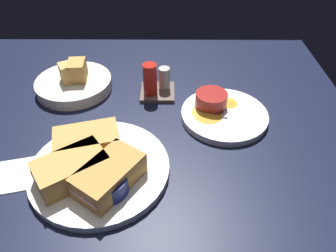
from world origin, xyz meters
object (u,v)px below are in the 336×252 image
Objects in this scene: sandwich_half_extra at (109,175)px; plate_chips_companion at (224,115)px; condiment_caddy at (156,83)px; bread_basket_rear at (74,82)px; spoon_by_dark_ramekin at (107,164)px; plate_sandwich_main at (100,169)px; ramekin_light_gravy at (211,99)px; ramekin_dark_sauce at (107,183)px; sandwich_half_near at (87,142)px; spoon_by_gravy_ramekin at (222,100)px; sandwich_half_far at (71,169)px.

plate_chips_companion is at bearing 42.08° from sandwich_half_extra.
bread_basket_rear is at bearing 173.80° from condiment_caddy.
sandwich_half_extra is at bearing -73.56° from spoon_by_dark_ramekin.
plate_chips_companion is at bearing 32.76° from plate_sandwich_main.
plate_chips_companion is (25.76, 17.37, -1.16)cm from spoon_by_dark_ramekin.
ramekin_light_gravy is at bearing -15.20° from bread_basket_rear.
plate_sandwich_main is 1.38× the size of bread_basket_rear.
plate_sandwich_main is at bearing -147.24° from plate_chips_companion.
sandwich_half_extra is 37.59cm from bread_basket_rear.
ramekin_dark_sauce is 0.39× the size of bread_basket_rear.
spoon_by_dark_ramekin is at bearing -65.60° from bread_basket_rear.
bread_basket_rear reaches higher than ramekin_dark_sauce.
condiment_caddy reaches higher than ramekin_light_gravy.
bread_basket_rear is at bearing 109.48° from sandwich_half_near.
sandwich_half_extra is at bearing -103.01° from condiment_caddy.
condiment_caddy reaches higher than spoon_by_dark_ramekin.
spoon_by_gravy_ramekin is at bearing -17.79° from condiment_caddy.
spoon_by_dark_ramekin is 28.80cm from condiment_caddy.
sandwich_half_near reaches higher than spoon_by_gravy_ramekin.
condiment_caddy is at bearing 60.20° from sandwich_half_near.
spoon_by_gravy_ramekin is (31.71, 25.09, -2.04)cm from sandwich_half_far.
spoon_by_gravy_ramekin is at bearing 48.54° from ramekin_dark_sauce.
sandwich_half_far reaches higher than plate_chips_companion.
spoon_by_gravy_ramekin is (24.33, 26.61, -2.04)cm from sandwich_half_extra.
sandwich_half_near is 0.98× the size of sandwich_half_far.
plate_sandwich_main is 1.33× the size of plate_chips_companion.
sandwich_half_far is 7.53cm from sandwich_half_extra.
plate_sandwich_main is 2.84× the size of spoon_by_gravy_ramekin.
spoon_by_gravy_ramekin is (-0.06, 4.59, 1.16)cm from plate_chips_companion.
spoon_by_dark_ramekin is (4.48, -4.25, -2.04)cm from sandwich_half_near.
ramekin_dark_sauce is 34.22cm from condiment_caddy.
sandwich_half_near is 0.97× the size of sandwich_half_extra.
sandwich_half_near is 0.72× the size of bread_basket_rear.
ramekin_dark_sauce is (5.53, -10.19, -0.54)cm from sandwich_half_near.
sandwich_half_extra is at bearing -56.64° from sandwich_half_near.
sandwich_half_extra is at bearing -66.62° from bread_basket_rear.
condiment_caddy reaches higher than sandwich_half_far.
spoon_by_dark_ramekin is 1.01× the size of spoon_by_gravy_ramekin.
sandwich_half_near reaches higher than plate_sandwich_main.
condiment_caddy is at bearing -6.20° from bread_basket_rear.
ramekin_light_gravy is 0.79× the size of spoon_by_gravy_ramekin.
ramekin_dark_sauce is 0.81× the size of spoon_by_gravy_ramekin.
sandwich_half_near is 0.70× the size of plate_chips_companion.
plate_chips_companion is (30.24, 13.13, -3.20)cm from sandwich_half_near.
plate_chips_companion is at bearing -17.58° from bread_basket_rear.
sandwich_half_far is 0.71× the size of plate_chips_companion.
sandwich_half_extra reaches higher than ramekin_dark_sauce.
ramekin_light_gravy is 0.38× the size of bread_basket_rear.
ramekin_dark_sauce is 33.74cm from ramekin_light_gravy.
sandwich_half_far is (-1.52, -7.38, 0.00)cm from sandwich_half_near.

